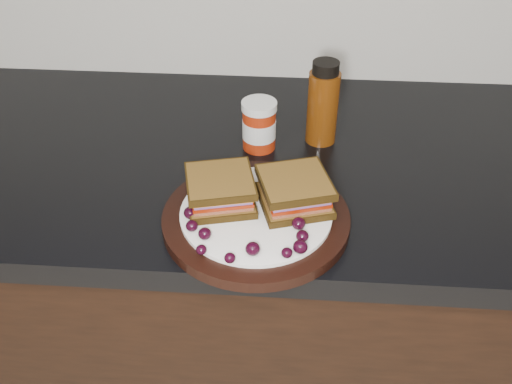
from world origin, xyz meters
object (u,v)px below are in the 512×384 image
plate (256,219)px  sandwich_left (220,190)px  oil_bottle (323,103)px  condiment_jar (259,125)px

plate → sandwich_left: (-0.05, 0.02, 0.04)m
sandwich_left → oil_bottle: bearing=42.1°
sandwich_left → condiment_jar: condiment_jar is taller
plate → oil_bottle: oil_bottle is taller
sandwich_left → oil_bottle: 0.27m
sandwich_left → condiment_jar: 0.20m
sandwich_left → condiment_jar: bearing=63.6°
plate → condiment_jar: bearing=92.6°
plate → oil_bottle: size_ratio=1.83×
plate → condiment_jar: condiment_jar is taller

